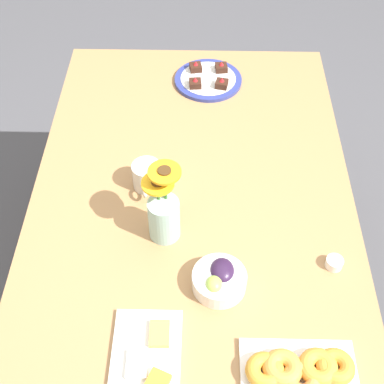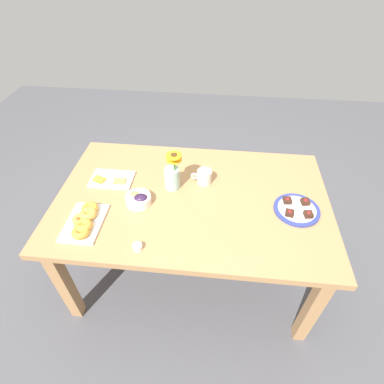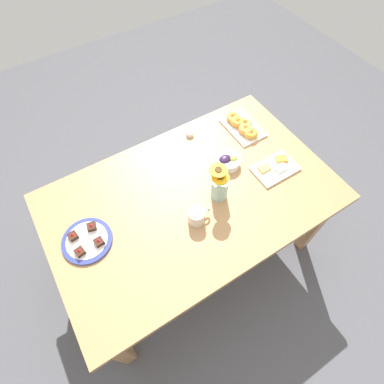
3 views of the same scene
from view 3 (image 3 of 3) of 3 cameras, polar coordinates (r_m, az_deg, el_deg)
ground_plane at (r=2.33m, az=-0.00°, el=-10.37°), size 6.00×6.00×0.00m
dining_table at (r=1.74m, az=-0.00°, el=-2.22°), size 1.60×1.00×0.74m
coffee_mug at (r=1.56m, az=0.88°, el=-4.61°), size 0.12×0.09×0.09m
grape_bowl at (r=1.79m, az=6.86°, el=5.91°), size 0.15×0.15×0.07m
cheese_platter at (r=1.84m, az=15.57°, el=4.46°), size 0.26×0.17×0.03m
croissant_platter at (r=2.00m, az=9.59°, el=12.31°), size 0.19×0.30×0.05m
jam_cup_honey at (r=1.94m, az=-0.45°, el=11.13°), size 0.05×0.05×0.03m
dessert_plate at (r=1.62m, az=-19.37°, el=-8.70°), size 0.26×0.26×0.05m
flower_vase at (r=1.60m, az=5.25°, el=0.93°), size 0.11×0.11×0.25m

